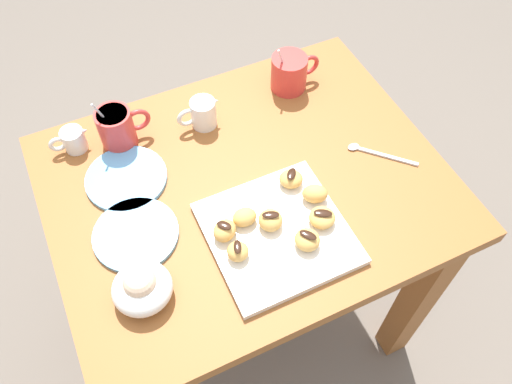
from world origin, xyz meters
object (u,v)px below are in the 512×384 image
dining_table (248,222)px  coffee_mug_red_right (290,72)px  beignet_4 (245,217)px  ice_cream_bowl (142,287)px  beignet_6 (225,231)px  cream_pitcher_white (203,112)px  beignet_2 (270,220)px  saucer_sky_right (126,178)px  beignet_0 (307,240)px  beignet_7 (238,251)px  pastry_plate_square (278,233)px  chocolate_sauce_pitcher (73,139)px  beignet_3 (315,194)px  beignet_1 (322,218)px  beignet_5 (291,179)px  coffee_mug_red_left (117,127)px  saucer_sky_left (136,234)px

dining_table → coffee_mug_red_right: 0.39m
beignet_4 → ice_cream_bowl: bearing=-165.6°
ice_cream_bowl → beignet_6: 0.19m
cream_pitcher_white → coffee_mug_red_right: bearing=6.7°
ice_cream_bowl → beignet_2: (0.28, 0.03, -0.00)m
cream_pitcher_white → saucer_sky_right: (-0.22, -0.08, -0.03)m
beignet_4 → beignet_0: bearing=-48.2°
saucer_sky_right → beignet_4: 0.29m
dining_table → beignet_4: (-0.05, -0.10, 0.20)m
beignet_6 → beignet_7: 0.05m
pastry_plate_square → chocolate_sauce_pitcher: 0.52m
coffee_mug_red_right → beignet_2: coffee_mug_red_right is taller
dining_table → beignet_3: 0.25m
dining_table → coffee_mug_red_right: coffee_mug_red_right is taller
chocolate_sauce_pitcher → beignet_4: size_ratio=1.84×
beignet_1 → coffee_mug_red_right: bearing=71.9°
beignet_1 → beignet_2: beignet_2 is taller
ice_cream_bowl → beignet_7: (0.19, -0.01, -0.00)m
beignet_4 → beignet_5: bearing=19.6°
beignet_2 → coffee_mug_red_right: bearing=57.5°
coffee_mug_red_right → beignet_0: 0.47m
beignet_6 → ice_cream_bowl: bearing=-165.7°
coffee_mug_red_left → chocolate_sauce_pitcher: bearing=164.7°
cream_pitcher_white → saucer_sky_left: 0.33m
saucer_sky_left → beignet_7: 0.22m
coffee_mug_red_right → beignet_6: size_ratio=2.65×
coffee_mug_red_right → beignet_6: 0.47m
coffee_mug_red_left → chocolate_sauce_pitcher: coffee_mug_red_left is taller
dining_table → coffee_mug_red_left: coffee_mug_red_left is taller
saucer_sky_left → beignet_1: bearing=-21.6°
coffee_mug_red_left → ice_cream_bowl: (-0.07, -0.39, -0.02)m
chocolate_sauce_pitcher → dining_table: bearing=-39.1°
beignet_1 → ice_cream_bowl: bearing=179.0°
chocolate_sauce_pitcher → beignet_1: size_ratio=1.71×
dining_table → beignet_7: beignet_7 is taller
ice_cream_bowl → saucer_sky_right: 0.29m
beignet_5 → beignet_6: bearing=-161.8°
beignet_2 → beignet_0: bearing=-57.3°
coffee_mug_red_right → saucer_sky_left: 0.55m
pastry_plate_square → ice_cream_bowl: size_ratio=2.41×
coffee_mug_red_right → saucer_sky_left: bearing=-152.1°
saucer_sky_right → beignet_0: bearing=-49.1°
beignet_1 → beignet_6: size_ratio=1.04×
beignet_0 → cream_pitcher_white: bearing=98.7°
beignet_1 → beignet_4: 0.16m
saucer_sky_right → saucer_sky_left: bearing=-99.5°
beignet_4 → beignet_7: size_ratio=1.16×
pastry_plate_square → saucer_sky_right: size_ratio=1.53×
saucer_sky_right → chocolate_sauce_pitcher: bearing=119.5°
pastry_plate_square → beignet_3: (0.10, 0.04, 0.03)m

